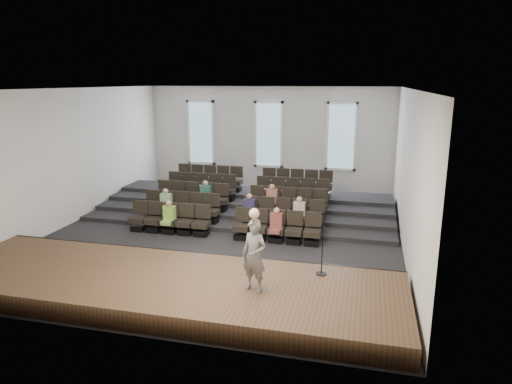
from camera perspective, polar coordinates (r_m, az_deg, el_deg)
ground at (r=16.39m, az=-3.70°, el=-4.99°), size 14.00×14.00×0.00m
ceiling at (r=15.52m, az=-3.99°, el=12.80°), size 12.00×14.00×0.02m
wall_back at (r=22.48m, az=1.62°, el=6.70°), size 12.00×0.04×5.00m
wall_front at (r=9.50m, az=-16.76°, el=-3.74°), size 12.00×0.04×5.00m
wall_left at (r=18.49m, az=-21.97°, el=4.17°), size 0.04×14.00×5.00m
wall_right at (r=15.09m, az=18.53°, el=2.50°), size 0.04×14.00×5.00m
stage at (r=11.88m, az=-11.26°, el=-11.46°), size 11.80×3.60×0.50m
stage_lip at (r=13.37m, az=-8.04°, el=-8.40°), size 11.80×0.06×0.52m
risers at (r=19.24m, az=-0.87°, el=-1.50°), size 11.80×4.80×0.60m
seating_rows at (r=17.60m, az=-2.23°, el=-1.33°), size 6.80×4.70×1.67m
windows at (r=22.39m, az=1.58°, el=7.19°), size 8.44×0.10×3.24m
audience at (r=16.53m, az=-2.93°, el=-1.81°), size 5.45×2.64×1.10m
speaker at (r=10.55m, az=-0.22°, el=-7.97°), size 0.72×0.59×1.71m
mic_stand at (r=11.64m, az=8.24°, el=-7.91°), size 0.28×0.28×1.65m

